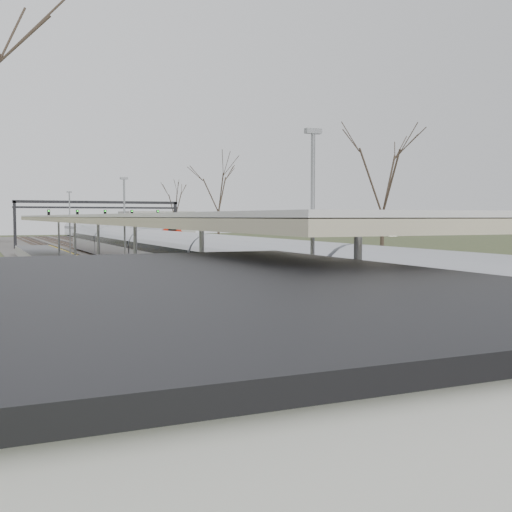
{
  "coord_description": "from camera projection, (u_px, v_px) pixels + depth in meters",
  "views": [
    {
      "loc": [
        -15.02,
        0.85,
        4.02
      ],
      "look_at": [
        -1.61,
        30.89,
        2.0
      ],
      "focal_mm": 45.0,
      "sensor_mm": 36.0,
      "label": 1
    }
  ],
  "objects": [
    {
      "name": "track_bed",
      "position": [
        163.0,
        262.0,
        55.82
      ],
      "size": [
        24.0,
        160.0,
        0.22
      ],
      "color": "#474442",
      "rests_on": "ground"
    },
    {
      "name": "passenger",
      "position": [
        292.0,
        323.0,
        13.22
      ],
      "size": [
        0.54,
        0.69,
        1.65
      ],
      "primitive_type": "imported",
      "rotation": [
        0.0,
        0.0,
        1.3
      ],
      "color": "navy",
      "rests_on": "platform"
    },
    {
      "name": "train_far",
      "position": [
        105.0,
        233.0,
        101.9
      ],
      "size": [
        2.62,
        75.21,
        3.05
      ],
      "color": "#B8BBC4",
      "rests_on": "ground"
    },
    {
      "name": "signal_gantry",
      "position": [
        99.0,
        210.0,
        82.87
      ],
      "size": [
        21.0,
        0.59,
        6.08
      ],
      "color": "black",
      "rests_on": "ground"
    },
    {
      "name": "platform",
      "position": [
        88.0,
        279.0,
        36.05
      ],
      "size": [
        3.5,
        69.0,
        1.0
      ],
      "primitive_type": "cube",
      "color": "#9E9B93",
      "rests_on": "ground"
    },
    {
      "name": "canopy",
      "position": [
        102.0,
        219.0,
        31.73
      ],
      "size": [
        4.1,
        50.0,
        3.11
      ],
      "color": "slate",
      "rests_on": "platform"
    },
    {
      "name": "train_near",
      "position": [
        173.0,
        254.0,
        43.37
      ],
      "size": [
        2.62,
        75.21,
        3.05
      ],
      "color": "#B8BBC4",
      "rests_on": "ground"
    },
    {
      "name": "tree_east_far",
      "position": [
        383.0,
        174.0,
        49.12
      ],
      "size": [
        5.0,
        5.0,
        10.3
      ],
      "color": "#2D231C",
      "rests_on": "ground"
    },
    {
      "name": "station_building",
      "position": [
        205.0,
        418.0,
        7.69
      ],
      "size": [
        6.0,
        9.0,
        3.2
      ],
      "primitive_type": "cube",
      "color": "silver",
      "rests_on": "ground"
    }
  ]
}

